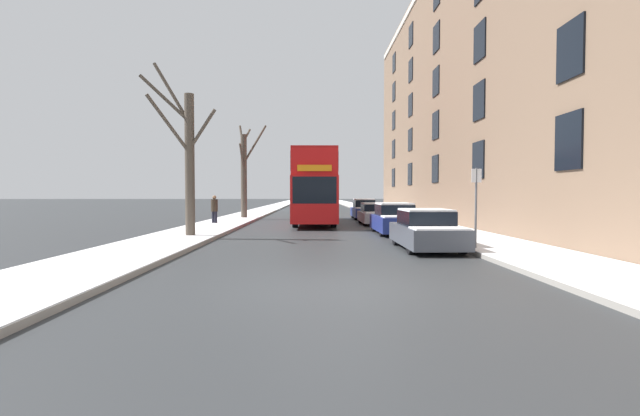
% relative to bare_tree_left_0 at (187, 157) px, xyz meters
% --- Properties ---
extents(ground_plane, '(320.00, 320.00, 0.00)m').
position_rel_bare_tree_left_0_xyz_m(ground_plane, '(5.74, -9.44, -3.47)').
color(ground_plane, '#303335').
extents(sidewalk_left, '(3.10, 130.00, 0.16)m').
position_rel_bare_tree_left_0_xyz_m(sidewalk_left, '(-0.32, 43.56, -3.39)').
color(sidewalk_left, gray).
rests_on(sidewalk_left, ground).
extents(sidewalk_right, '(3.10, 130.00, 0.16)m').
position_rel_bare_tree_left_0_xyz_m(sidewalk_right, '(11.80, 43.56, -3.39)').
color(sidewalk_right, gray).
rests_on(sidewalk_right, ground).
extents(terrace_facade_right, '(9.10, 41.67, 17.75)m').
position_rel_bare_tree_left_0_xyz_m(terrace_facade_right, '(17.85, 9.89, 5.41)').
color(terrace_facade_right, '#7A604C').
rests_on(terrace_facade_right, ground).
extents(bare_tree_left_0, '(3.22, 1.82, 7.50)m').
position_rel_bare_tree_left_0_xyz_m(bare_tree_left_0, '(0.00, 0.00, 0.00)').
color(bare_tree_left_0, '#4C4238').
rests_on(bare_tree_left_0, ground).
extents(bare_tree_left_1, '(2.18, 3.03, 7.18)m').
position_rel_bare_tree_left_0_xyz_m(bare_tree_left_1, '(0.16, 13.93, 0.14)').
color(bare_tree_left_1, '#4C4238').
rests_on(bare_tree_left_1, ground).
extents(double_decker_bus, '(2.55, 11.47, 4.40)m').
position_rel_bare_tree_left_0_xyz_m(double_decker_bus, '(5.37, 9.51, -0.98)').
color(double_decker_bus, red).
rests_on(double_decker_bus, ground).
extents(parked_car_0, '(1.83, 4.05, 1.38)m').
position_rel_bare_tree_left_0_xyz_m(parked_car_0, '(9.19, -3.56, -2.82)').
color(parked_car_0, '#474C56').
rests_on(parked_car_0, ground).
extents(parked_car_1, '(1.83, 4.25, 1.48)m').
position_rel_bare_tree_left_0_xyz_m(parked_car_1, '(9.19, 2.17, -2.78)').
color(parked_car_1, navy).
rests_on(parked_car_1, ground).
extents(parked_car_2, '(1.83, 4.23, 1.35)m').
position_rel_bare_tree_left_0_xyz_m(parked_car_2, '(9.19, 8.60, -2.84)').
color(parked_car_2, '#9EA3AD').
rests_on(parked_car_2, ground).
extents(parked_car_3, '(1.71, 4.26, 1.54)m').
position_rel_bare_tree_left_0_xyz_m(parked_car_3, '(9.19, 14.51, -2.76)').
color(parked_car_3, navy).
rests_on(parked_car_3, ground).
extents(oncoming_van, '(1.98, 5.79, 2.37)m').
position_rel_bare_tree_left_0_xyz_m(oncoming_van, '(3.94, 32.10, -2.18)').
color(oncoming_van, '#9EA3AD').
rests_on(oncoming_van, ground).
extents(pedestrian_left_sidewalk, '(0.40, 0.40, 1.82)m').
position_rel_bare_tree_left_0_xyz_m(pedestrian_left_sidewalk, '(-0.66, 7.73, -2.47)').
color(pedestrian_left_sidewalk, black).
rests_on(pedestrian_left_sidewalk, ground).
extents(street_sign_post, '(0.32, 0.07, 2.74)m').
position_rel_bare_tree_left_0_xyz_m(street_sign_post, '(10.55, -4.44, -1.90)').
color(street_sign_post, '#4C4F54').
rests_on(street_sign_post, ground).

